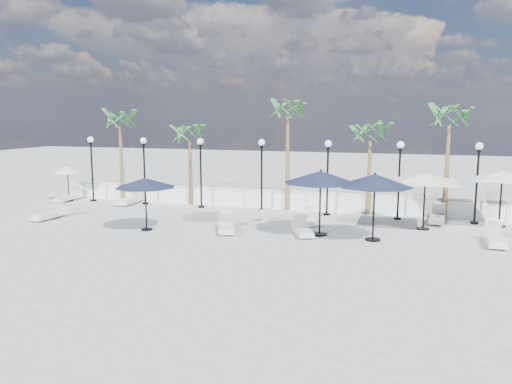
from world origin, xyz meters
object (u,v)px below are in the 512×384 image
(parasol_navy_right, at_px, (375,181))
(lounger_6, at_px, (495,239))
(parasol_cream_sq_b, at_px, (503,171))
(lounger_0, at_px, (69,196))
(lounger_5, at_px, (227,227))
(lounger_3, at_px, (225,226))
(parasol_navy_left, at_px, (145,183))
(lounger_4, at_px, (303,230))
(parasol_navy_mid, at_px, (321,177))
(lounger_1, at_px, (129,199))
(lounger_7, at_px, (437,217))
(parasol_cream_small, at_px, (67,170))
(lounger_2, at_px, (49,214))
(parasol_cream_sq_a, at_px, (426,174))

(parasol_navy_right, bearing_deg, lounger_6, 8.20)
(parasol_navy_right, distance_m, parasol_cream_sq_b, 6.91)
(lounger_0, distance_m, parasol_cream_sq_b, 23.63)
(lounger_5, relative_size, parasol_navy_right, 0.62)
(lounger_3, xyz_separation_m, parasol_navy_left, (-3.41, -0.86, 1.87))
(lounger_0, relative_size, parasol_cream_sq_b, 0.36)
(lounger_6, xyz_separation_m, parasol_navy_left, (-14.45, -1.78, 1.85))
(lounger_4, height_order, parasol_navy_mid, parasol_navy_mid)
(lounger_4, height_order, parasol_cream_sq_b, parasol_cream_sq_b)
(parasol_navy_right, bearing_deg, lounger_3, -177.76)
(parasol_navy_left, bearing_deg, lounger_5, 10.57)
(lounger_1, height_order, lounger_6, lounger_1)
(parasol_cream_sq_b, bearing_deg, lounger_4, -152.13)
(lounger_7, relative_size, parasol_navy_mid, 0.67)
(parasol_navy_mid, bearing_deg, parasol_cream_small, 165.53)
(parasol_navy_left, xyz_separation_m, parasol_cream_sq_b, (15.13, 5.49, 0.45))
(lounger_2, xyz_separation_m, parasol_navy_left, (5.77, -0.62, 1.87))
(lounger_7, bearing_deg, lounger_2, -158.65)
(lounger_0, xyz_separation_m, lounger_6, (22.83, -3.73, 0.02))
(lounger_2, height_order, lounger_4, lounger_2)
(lounger_1, bearing_deg, parasol_cream_small, 175.40)
(lounger_7, distance_m, parasol_navy_left, 13.74)
(parasol_navy_right, bearing_deg, lounger_5, -175.95)
(parasol_navy_mid, bearing_deg, parasol_cream_sq_b, 28.43)
(lounger_3, distance_m, parasol_navy_right, 6.76)
(parasol_navy_mid, height_order, parasol_cream_sq_a, parasol_navy_mid)
(lounger_0, relative_size, parasol_navy_mid, 0.63)
(lounger_3, xyz_separation_m, parasol_cream_sq_a, (8.37, 2.97, 2.26))
(lounger_0, relative_size, lounger_2, 0.99)
(lounger_6, relative_size, lounger_7, 1.00)
(parasol_navy_right, bearing_deg, lounger_7, 58.91)
(lounger_0, relative_size, lounger_6, 0.93)
(lounger_6, height_order, parasol_cream_sq_b, parasol_cream_sq_b)
(lounger_6, distance_m, parasol_cream_sq_a, 4.04)
(lounger_2, bearing_deg, parasol_cream_sq_b, 16.26)
(lounger_5, bearing_deg, lounger_3, 109.69)
(lounger_0, bearing_deg, lounger_5, -23.35)
(lounger_6, distance_m, parasol_cream_sq_b, 4.42)
(lounger_0, relative_size, parasol_navy_right, 0.63)
(lounger_5, height_order, parasol_cream_sq_b, parasol_cream_sq_b)
(lounger_3, height_order, lounger_4, lounger_3)
(lounger_5, bearing_deg, lounger_7, 6.45)
(parasol_navy_left, xyz_separation_m, parasol_cream_small, (-8.38, 5.49, -0.26))
(parasol_navy_mid, distance_m, parasol_cream_sq_b, 8.63)
(lounger_5, bearing_deg, parasol_cream_sq_b, 0.47)
(lounger_3, height_order, parasol_navy_left, parasol_navy_left)
(parasol_navy_right, relative_size, parasol_cream_sq_a, 0.57)
(lounger_0, xyz_separation_m, lounger_5, (11.96, -4.84, -0.01))
(lounger_2, height_order, parasol_cream_sq_a, parasol_cream_sq_a)
(lounger_5, relative_size, lounger_6, 0.91)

